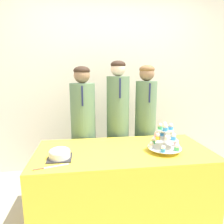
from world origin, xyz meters
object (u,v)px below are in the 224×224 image
at_px(round_cake, 60,153).
at_px(student_0, 84,134).
at_px(cake_knife, 45,168).
at_px(cupcake_stand, 165,139).
at_px(student_2, 145,130).
at_px(student_1, 118,129).

bearing_deg(round_cake, student_0, 73.64).
xyz_separation_m(cake_knife, cupcake_stand, (1.04, 0.19, 0.12)).
bearing_deg(student_2, cake_knife, -141.29).
xyz_separation_m(cake_knife, student_1, (0.71, 0.84, 0.04)).
distance_m(student_0, student_2, 0.76).
height_order(round_cake, student_0, student_0).
bearing_deg(cake_knife, cupcake_stand, -5.02).
relative_size(cake_knife, student_1, 0.17).
bearing_deg(student_2, cupcake_stand, -91.00).
relative_size(cake_knife, cupcake_stand, 0.86).
bearing_deg(cupcake_stand, round_cake, -178.45).
relative_size(round_cake, student_2, 0.13).
distance_m(student_1, student_2, 0.35).
bearing_deg(student_1, cupcake_stand, -62.85).
height_order(round_cake, cupcake_stand, cupcake_stand).
bearing_deg(cupcake_stand, student_2, 89.00).
xyz_separation_m(student_1, student_2, (0.35, -0.00, -0.01)).
bearing_deg(student_1, cake_knife, -129.97).
distance_m(cake_knife, student_1, 1.10).
bearing_deg(student_0, cake_knife, -109.04).
bearing_deg(cake_knife, student_1, 34.53).
xyz_separation_m(cake_knife, student_2, (1.05, 0.84, 0.02)).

